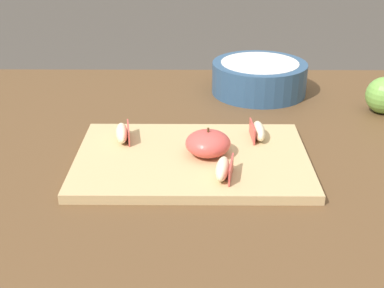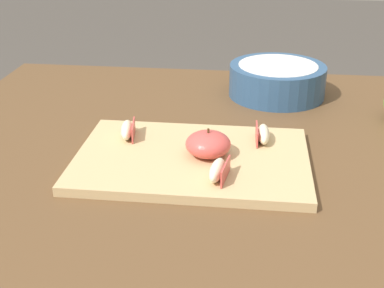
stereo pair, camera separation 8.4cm
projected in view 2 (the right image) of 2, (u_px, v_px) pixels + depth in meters
name	position (u px, v px, depth m)	size (l,w,h in m)	color
dining_table	(226.00, 217.00, 0.91)	(1.12, 0.99, 0.77)	brown
cutting_board	(192.00, 159.00, 0.85)	(0.37, 0.26, 0.02)	tan
apple_half_skin_up	(208.00, 144.00, 0.84)	(0.07, 0.07, 0.05)	#D14C47
apple_wedge_middle	(127.00, 130.00, 0.91)	(0.03, 0.06, 0.03)	beige
apple_wedge_left	(263.00, 134.00, 0.89)	(0.02, 0.06, 0.03)	beige
apple_wedge_right	(218.00, 170.00, 0.77)	(0.03, 0.06, 0.03)	beige
ceramic_fruit_bowl	(277.00, 80.00, 1.13)	(0.21, 0.21, 0.07)	#2D517A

